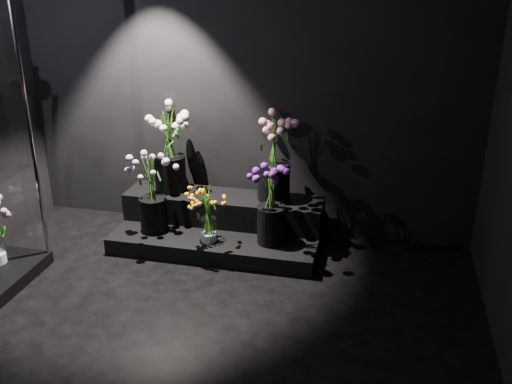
% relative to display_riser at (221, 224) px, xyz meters
% --- Properties ---
extents(floor, '(4.00, 4.00, 0.00)m').
position_rel_display_riser_xyz_m(floor, '(0.14, -1.65, -0.16)').
color(floor, black).
rests_on(floor, ground).
extents(wall_back, '(4.00, 0.00, 4.00)m').
position_rel_display_riser_xyz_m(wall_back, '(0.14, 0.35, 1.24)').
color(wall_back, black).
rests_on(wall_back, floor).
extents(display_riser, '(1.75, 0.78, 0.39)m').
position_rel_display_riser_xyz_m(display_riser, '(0.00, 0.00, 0.00)').
color(display_riser, black).
rests_on(display_riser, floor).
extents(bouquet_orange_bells, '(0.29, 0.29, 0.47)m').
position_rel_display_riser_xyz_m(bouquet_orange_bells, '(-0.01, -0.30, 0.23)').
color(bouquet_orange_bells, white).
rests_on(bouquet_orange_bells, display_riser).
extents(bouquet_lilac, '(0.44, 0.44, 0.67)m').
position_rel_display_riser_xyz_m(bouquet_lilac, '(-0.53, -0.20, 0.37)').
color(bouquet_lilac, black).
rests_on(bouquet_lilac, display_riser).
extents(bouquet_purple, '(0.36, 0.36, 0.67)m').
position_rel_display_riser_xyz_m(bouquet_purple, '(0.50, -0.21, 0.35)').
color(bouquet_purple, black).
rests_on(bouquet_purple, display_riser).
extents(bouquet_cream_roses, '(0.40, 0.40, 0.73)m').
position_rel_display_riser_xyz_m(bouquet_cream_roses, '(-0.49, 0.13, 0.63)').
color(bouquet_cream_roses, black).
rests_on(bouquet_cream_roses, display_riser).
extents(bouquet_pink_roses, '(0.48, 0.48, 0.72)m').
position_rel_display_riser_xyz_m(bouquet_pink_roses, '(0.44, 0.13, 0.63)').
color(bouquet_pink_roses, black).
rests_on(bouquet_pink_roses, display_riser).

